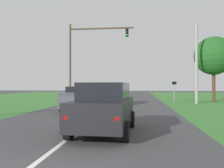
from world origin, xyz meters
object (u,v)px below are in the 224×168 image
(pickup_truck_lead, at_px, (81,98))
(keep_moving_sign, at_px, (174,88))
(utility_pole_right, at_px, (196,63))
(oak_tree_right, at_px, (214,56))
(red_suv_near, at_px, (105,107))
(traffic_light, at_px, (85,51))

(pickup_truck_lead, xyz_separation_m, keep_moving_sign, (7.97, 9.87, 0.64))
(keep_moving_sign, xyz_separation_m, utility_pole_right, (1.94, -1.82, 2.51))
(oak_tree_right, bearing_deg, red_suv_near, -118.18)
(red_suv_near, bearing_deg, traffic_light, 105.49)
(traffic_light, distance_m, keep_moving_sign, 10.86)
(red_suv_near, bearing_deg, oak_tree_right, 61.82)
(pickup_truck_lead, relative_size, utility_pole_right, 0.66)
(keep_moving_sign, relative_size, oak_tree_right, 0.34)
(red_suv_near, relative_size, keep_moving_sign, 1.90)
(pickup_truck_lead, relative_size, traffic_light, 0.61)
(traffic_light, relative_size, keep_moving_sign, 3.64)
(keep_moving_sign, distance_m, utility_pole_right, 3.66)
(red_suv_near, bearing_deg, pickup_truck_lead, 110.54)
(red_suv_near, bearing_deg, keep_moving_sign, 73.20)
(keep_moving_sign, bearing_deg, red_suv_near, -106.80)
(red_suv_near, height_order, traffic_light, traffic_light)
(utility_pole_right, bearing_deg, pickup_truck_lead, -140.88)
(red_suv_near, relative_size, pickup_truck_lead, 0.86)
(traffic_light, bearing_deg, keep_moving_sign, -0.34)
(red_suv_near, relative_size, utility_pole_right, 0.57)
(red_suv_near, distance_m, pickup_truck_lead, 7.87)
(oak_tree_right, height_order, utility_pole_right, utility_pole_right)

